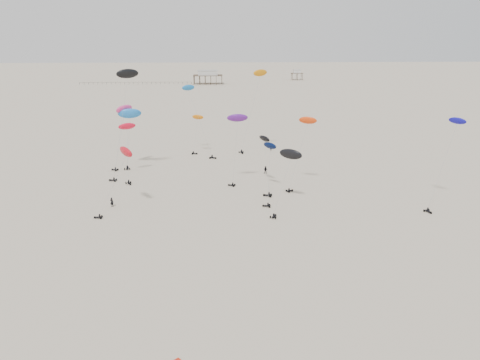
{
  "coord_description": "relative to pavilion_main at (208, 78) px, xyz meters",
  "views": [
    {
      "loc": [
        -4.24,
        4.28,
        32.7
      ],
      "look_at": [
        0.0,
        88.0,
        7.0
      ],
      "focal_mm": 35.0,
      "sensor_mm": 36.0,
      "label": 1
    }
  ],
  "objects": [
    {
      "name": "ground_plane",
      "position": [
        10.0,
        -150.0,
        -4.22
      ],
      "size": [
        900.0,
        900.0,
        0.0
      ],
      "primitive_type": "plane",
      "color": "beige"
    },
    {
      "name": "pavilion_main",
      "position": [
        0.0,
        0.0,
        0.0
      ],
      "size": [
        21.0,
        13.0,
        9.8
      ],
      "color": "brown",
      "rests_on": "ground"
    },
    {
      "name": "pavilion_small",
      "position": [
        70.0,
        30.0,
        -0.74
      ],
      "size": [
        9.0,
        7.0,
        8.0
      ],
      "color": "brown",
      "rests_on": "ground"
    },
    {
      "name": "pier_fence",
      "position": [
        -52.0,
        -0.0,
        -3.45
      ],
      "size": [
        80.2,
        0.2,
        1.5
      ],
      "color": "black",
      "rests_on": "ground"
    },
    {
      "name": "rig_0",
      "position": [
        17.09,
        -210.68,
        13.31
      ],
      "size": [
        8.79,
        5.51,
        24.07
      ],
      "rotation": [
        0.0,
        0.0,
        3.41
      ],
      "color": "black",
      "rests_on": "ground"
    },
    {
      "name": "rig_1",
      "position": [
        16.47,
        -246.3,
        2.9
      ],
      "size": [
        3.21,
        11.08,
        12.61
      ],
      "rotation": [
        0.0,
        0.0,
        1.3
      ],
      "color": "black",
      "rests_on": "ground"
    },
    {
      "name": "rig_2",
      "position": [
        50.74,
        -259.2,
        7.5
      ],
      "size": [
        8.54,
        7.89,
        18.2
      ],
      "rotation": [
        0.0,
        0.0,
        3.39
      ],
      "color": "black",
      "rests_on": "ground"
    },
    {
      "name": "rig_3",
      "position": [
        -15.58,
        -235.03,
        4.99
      ],
      "size": [
        4.7,
        11.27,
        13.89
      ],
      "rotation": [
        0.0,
        0.0,
        3.64
      ],
      "color": "black",
      "rests_on": "ground"
    },
    {
      "name": "rig_4",
      "position": [
        24.96,
        -245.29,
        7.73
      ],
      "size": [
        7.46,
        6.77,
        16.14
      ],
      "rotation": [
        0.0,
        0.0,
        5.23
      ],
      "color": "black",
      "rests_on": "ground"
    },
    {
      "name": "rig_5",
      "position": [
        0.31,
        -214.34,
        8.27
      ],
      "size": [
        9.85,
        8.69,
        20.34
      ],
      "rotation": [
        0.0,
        0.0,
        4.18
      ],
      "color": "black",
      "rests_on": "ground"
    },
    {
      "name": "rig_6",
      "position": [
        -16.33,
        -227.0,
        7.94
      ],
      "size": [
        6.08,
        4.17,
        15.62
      ],
      "rotation": [
        0.0,
        0.0,
        0.03
      ],
      "color": "black",
      "rests_on": "ground"
    },
    {
      "name": "rig_7",
      "position": [
        -12.45,
        -257.2,
        5.9
      ],
      "size": [
        7.77,
        9.12,
        13.32
      ],
      "rotation": [
        0.0,
        0.0,
        1.6
      ],
      "color": "black",
      "rests_on": "ground"
    },
    {
      "name": "rig_8",
      "position": [
        -15.4,
        -233.79,
        17.11
      ],
      "size": [
        7.89,
        8.51,
        25.84
      ],
      "rotation": [
        0.0,
        0.0,
        1.45
      ],
      "color": "black",
      "rests_on": "ground"
    },
    {
      "name": "rig_9",
      "position": [
        0.01,
        -212.23,
        3.3
      ],
      "size": [
        4.07,
        3.02,
        11.57
      ],
      "rotation": [
        0.0,
        0.0,
        4.6
      ],
      "color": "black",
      "rests_on": "ground"
    },
    {
      "name": "rig_10",
      "position": [
        16.9,
        -249.55,
        3.27
      ],
      "size": [
        4.33,
        13.88,
        14.43
      ],
      "rotation": [
        0.0,
        0.0,
        1.44
      ],
      "color": "black",
      "rests_on": "ground"
    },
    {
      "name": "rig_11",
      "position": [
        10.23,
        -242.63,
        9.12
      ],
      "size": [
        4.83,
        3.47,
        16.67
      ],
      "rotation": [
        0.0,
        0.0,
        1.22
      ],
      "color": "black",
      "rests_on": "ground"
    },
    {
      "name": "rig_12",
      "position": [
        20.0,
        -256.14,
        4.52
      ],
      "size": [
        7.77,
        12.22,
        13.09
      ],
      "rotation": [
        0.0,
        0.0,
        5.78
      ],
      "color": "black",
      "rests_on": "ground"
    },
    {
      "name": "rig_13",
      "position": [
        -17.9,
        -226.42,
        9.28
      ],
      "size": [
        6.32,
        7.13,
        16.57
      ],
      "rotation": [
        0.0,
        0.0,
        1.19
      ],
      "color": "black",
      "rests_on": "ground"
    },
    {
      "name": "spectator_0",
      "position": [
        -15.49,
        -256.2,
        -4.22
      ],
      "size": [
        0.96,
        0.78,
        2.3
      ],
      "primitive_type": "imported",
      "rotation": [
        0.0,
        0.0,
        2.86
      ],
      "color": "black",
      "rests_on": "ground"
    },
    {
      "name": "spectator_1",
      "position": [
        17.82,
        -234.09,
        -4.22
      ],
      "size": [
        1.26,
        0.98,
        2.27
      ],
      "primitive_type": "imported",
      "rotation": [
        0.0,
        0.0,
        5.93
      ],
      "color": "black",
      "rests_on": "ground"
    },
    {
      "name": "spectator_3",
      "position": [
        21.89,
        -209.59,
        -4.22
      ],
      "size": [
        0.71,
        0.5,
        1.93
      ],
      "primitive_type": "imported",
      "rotation": [
        0.0,
        0.0,
        3.11
      ],
      "color": "black",
      "rests_on": "ground"
    }
  ]
}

